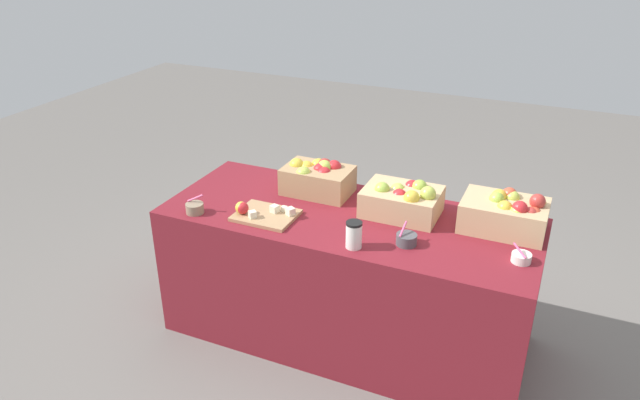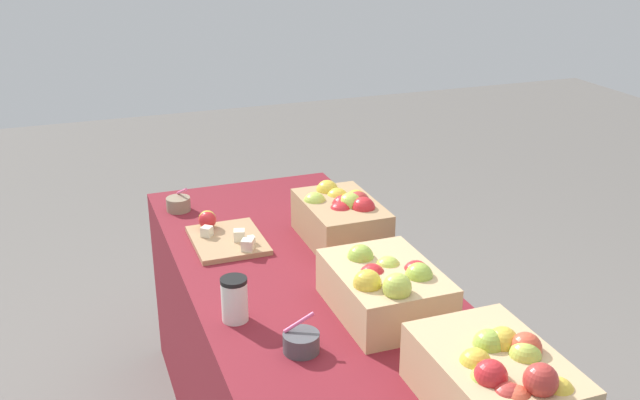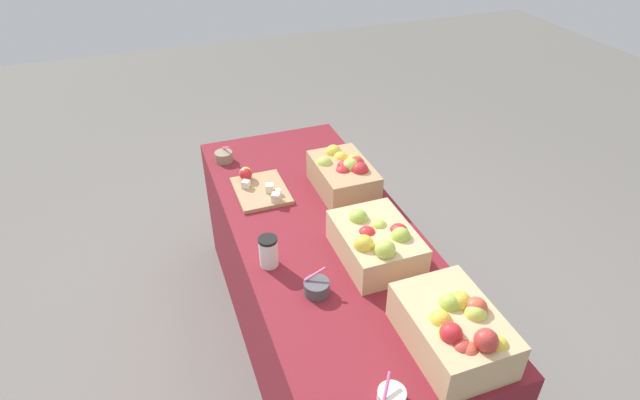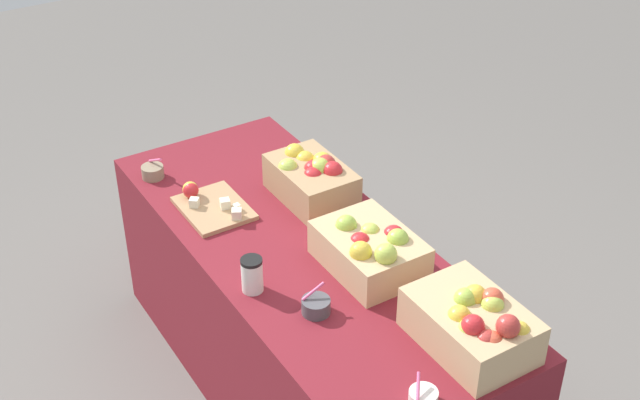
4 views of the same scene
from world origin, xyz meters
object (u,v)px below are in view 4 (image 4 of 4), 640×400
Objects in this scene: sample_bowl_near at (316,306)px; coffee_cup at (252,275)px; apple_crate_left at (473,324)px; cutting_board_front at (209,203)px; sample_bowl_far at (153,172)px; sample_bowl_mid at (423,397)px; apple_crate_right at (312,177)px; apple_crate_middle at (370,249)px.

coffee_cup is (-0.21, -0.12, 0.04)m from sample_bowl_near.
apple_crate_left is at bearing 36.70° from coffee_cup.
apple_crate_left is 1.20m from cutting_board_front.
sample_bowl_mid is at bearing 6.57° from sample_bowl_far.
apple_crate_right reaches higher than coffee_cup.
apple_crate_right reaches higher than sample_bowl_mid.
coffee_cup reaches higher than sample_bowl_near.
apple_crate_middle reaches higher than sample_bowl_mid.
cutting_board_front is 3.05× the size of sample_bowl_far.
cutting_board_front is 0.34m from sample_bowl_far.
apple_crate_right reaches higher than cutting_board_front.
apple_crate_right is 0.42m from cutting_board_front.
apple_crate_left is 1.54m from sample_bowl_far.
coffee_cup is at bearing -9.70° from cutting_board_front.
apple_crate_middle is 1.04× the size of apple_crate_right.
cutting_board_front is (-0.14, -0.38, -0.07)m from apple_crate_right.
apple_crate_right reaches higher than sample_bowl_far.
sample_bowl_near is at bearing -173.67° from sample_bowl_mid.
apple_crate_middle is 1.26× the size of cutting_board_front.
sample_bowl_far is at bearing -173.31° from sample_bowl_near.
apple_crate_left is 4.45× the size of sample_bowl_mid.
apple_crate_left reaches higher than apple_crate_right.
apple_crate_left reaches higher than sample_bowl_near.
apple_crate_middle is (-0.50, -0.04, -0.01)m from apple_crate_left.
apple_crate_right is 0.68m from sample_bowl_far.
sample_bowl_mid is at bearing 6.33° from sample_bowl_near.
cutting_board_front is at bearing 16.17° from sample_bowl_far.
sample_bowl_near is (0.61, -0.35, -0.06)m from apple_crate_right.
coffee_cup is (-0.61, -0.45, -0.02)m from apple_crate_left.
apple_crate_middle is at bearing 110.59° from sample_bowl_near.
apple_crate_left reaches higher than cutting_board_front.
coffee_cup reaches higher than sample_bowl_far.
coffee_cup is (0.39, -0.48, -0.02)m from apple_crate_right.
apple_crate_middle reaches higher than sample_bowl_far.
apple_crate_right is 3.64× the size of sample_bowl_near.
sample_bowl_mid is at bearing -14.98° from apple_crate_right.
apple_crate_middle is 3.79× the size of sample_bowl_near.
sample_bowl_near is 1.09m from sample_bowl_far.
apple_crate_middle reaches higher than apple_crate_right.
apple_crate_left reaches higher than sample_bowl_far.
apple_crate_middle is at bearing 26.57° from cutting_board_front.
sample_bowl_near is at bearing 2.37° from cutting_board_front.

